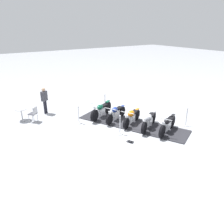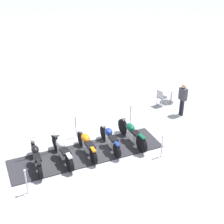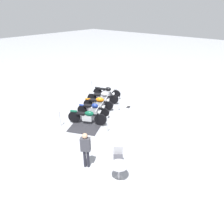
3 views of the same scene
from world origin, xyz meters
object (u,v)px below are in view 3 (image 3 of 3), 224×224
info_placard (128,106)px  motorcycle_navy (93,109)px  stanchion_right_front (107,128)px  stanchion_left_rear (92,89)px  cafe_table (119,169)px  bystander_person (86,147)px  motorcycle_black (107,92)px  motorcycle_chrome (103,97)px  stanchion_right_mid (119,107)px  motorcycle_copper (99,103)px  stanchion_left_front (60,121)px  cafe_chair_near_table (118,155)px  motorcycle_forest (88,117)px

info_placard → motorcycle_navy: bearing=-45.1°
stanchion_right_front → info_placard: bearing=-72.7°
stanchion_left_rear → cafe_table: bearing=141.4°
bystander_person → stanchion_right_front: bearing=-12.3°
motorcycle_navy → stanchion_right_front: 2.14m
motorcycle_black → stanchion_left_rear: size_ratio=1.90×
motorcycle_chrome → stanchion_right_mid: 1.71m
motorcycle_copper → cafe_table: (-4.95, 4.10, 0.06)m
motorcycle_chrome → stanchion_right_front: stanchion_right_front is taller
stanchion_left_rear → stanchion_right_mid: bearing=161.5°
motorcycle_navy → stanchion_left_rear: (2.87, -2.73, -0.17)m
info_placard → bystander_person: 6.36m
stanchion_right_front → cafe_table: (-2.58, 2.26, 0.23)m
stanchion_right_front → motorcycle_black: bearing=-48.5°
info_placard → cafe_table: 6.72m
motorcycle_copper → stanchion_left_rear: bearing=117.0°
stanchion_left_rear → info_placard: bearing=175.9°
stanchion_left_front → cafe_chair_near_table: 4.60m
motorcycle_chrome → bystander_person: bearing=-83.2°
motorcycle_forest → motorcycle_chrome: motorcycle_forest is taller
stanchion_left_front → motorcycle_chrome: bearing=-85.9°
motorcycle_copper → cafe_chair_near_table: motorcycle_copper is taller
motorcycle_copper → stanchion_right_mid: (-1.23, -0.58, -0.16)m
motorcycle_black → stanchion_right_mid: (-2.11, 1.26, -0.15)m
motorcycle_copper → info_placard: size_ratio=5.05×
stanchion_right_mid → bystander_person: size_ratio=0.62×
stanchion_left_front → stanchion_right_mid: bearing=-110.9°
stanchion_left_rear → stanchion_left_front: size_ratio=1.04×
motorcycle_navy → info_placard: 2.65m
stanchion_left_rear → info_placard: (-3.75, 0.27, -0.25)m
bystander_person → motorcycle_forest: bearing=10.4°
cafe_table → bystander_person: (1.52, 0.30, 0.45)m
info_placard → stanchion_right_mid: bearing=-30.7°
motorcycle_black → stanchion_right_mid: 2.46m
bystander_person → stanchion_right_mid: bearing=-10.9°
stanchion_left_rear → stanchion_right_front: bearing=142.9°
motorcycle_copper → cafe_table: bearing=-66.0°
motorcycle_copper → bystander_person: size_ratio=1.12×
motorcycle_chrome → bystander_person: 6.60m
motorcycle_chrome → stanchion_right_front: bearing=-73.8°
stanchion_right_front → bystander_person: size_ratio=0.62×
cafe_chair_near_table → cafe_table: bearing=-0.0°
motorcycle_black → cafe_chair_near_table: 7.51m
stanchion_left_front → cafe_table: (-5.10, 1.07, 0.21)m
motorcycle_navy → info_placard: (-0.88, -2.46, -0.42)m
stanchion_right_mid → info_placard: stanchion_right_mid is taller
motorcycle_navy → stanchion_right_mid: stanchion_right_mid is taller
cafe_chair_near_table → stanchion_left_rear: bearing=-168.3°
motorcycle_chrome → cafe_table: (-5.38, 5.03, 0.06)m
motorcycle_chrome → cafe_table: 7.37m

